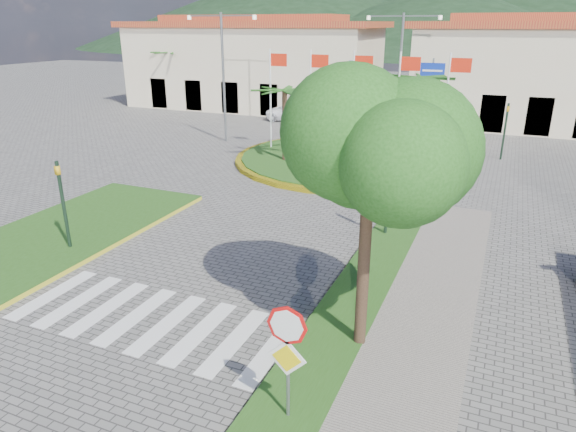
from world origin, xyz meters
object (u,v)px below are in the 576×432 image
at_px(roundabout_island, 347,159).
at_px(car_dark_b, 520,121).
at_px(stop_sign, 287,346).
at_px(white_van, 294,113).
at_px(deciduous_tree, 371,137).
at_px(car_dark_a, 400,117).

relative_size(roundabout_island, car_dark_b, 3.90).
xyz_separation_m(stop_sign, white_van, (-12.65, 30.75, -1.20)).
height_order(roundabout_island, white_van, roundabout_island).
xyz_separation_m(white_van, car_dark_b, (16.72, 4.01, -0.06)).
bearing_deg(deciduous_tree, white_van, 115.56).
xyz_separation_m(deciduous_tree, car_dark_b, (3.46, 31.73, -4.64)).
distance_m(car_dark_a, car_dark_b, 8.90).
distance_m(white_van, car_dark_a, 8.33).
bearing_deg(white_van, deciduous_tree, -162.93).
bearing_deg(stop_sign, white_van, 112.37).
distance_m(stop_sign, deciduous_tree, 4.59).
distance_m(roundabout_island, white_van, 13.24).
bearing_deg(stop_sign, roundabout_island, 103.73).
height_order(stop_sign, white_van, stop_sign).
distance_m(deciduous_tree, car_dark_a, 29.90).
xyz_separation_m(roundabout_island, white_van, (-7.76, 10.72, 0.42)).
relative_size(stop_sign, car_dark_b, 0.81).
xyz_separation_m(stop_sign, deciduous_tree, (0.60, 3.04, 3.38)).
bearing_deg(car_dark_a, roundabout_island, -159.63).
xyz_separation_m(deciduous_tree, white_van, (-13.25, 27.72, -4.58)).
relative_size(deciduous_tree, white_van, 1.59).
bearing_deg(stop_sign, car_dark_a, 97.86).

